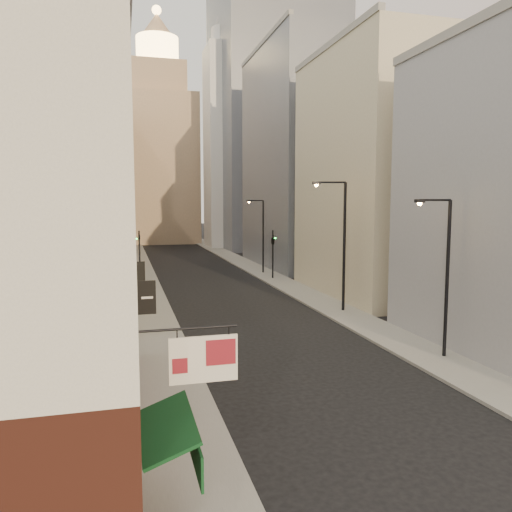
{
  "coord_description": "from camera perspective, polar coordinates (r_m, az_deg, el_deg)",
  "views": [
    {
      "loc": [
        -8.21,
        -8.13,
        7.75
      ],
      "look_at": [
        -1.61,
        16.63,
        5.01
      ],
      "focal_mm": 35.0,
      "sensor_mm": 36.0,
      "label": 1
    }
  ],
  "objects": [
    {
      "name": "streetlamp_near",
      "position": [
        26.04,
        20.7,
        -1.39
      ],
      "size": [
        2.08,
        0.3,
        7.93
      ],
      "rotation": [
        0.0,
        0.0,
        0.06
      ],
      "color": "black",
      "rests_on": "ground"
    },
    {
      "name": "left_bldg_tan",
      "position": [
        68.24,
        -18.22,
        6.43
      ],
      "size": [
        8.0,
        18.0,
        17.0
      ],
      "primitive_type": "cube",
      "color": "#9E8265",
      "rests_on": "ground"
    },
    {
      "name": "near_building_left",
      "position": [
        17.44,
        -24.0,
        -0.13
      ],
      "size": [
        8.3,
        23.04,
        12.3
      ],
      "color": "#5E291D",
      "rests_on": "ground"
    },
    {
      "name": "clock_tower",
      "position": [
        100.88,
        -10.98,
        11.62
      ],
      "size": [
        14.0,
        14.0,
        44.9
      ],
      "color": "#9E8265",
      "rests_on": "ground"
    },
    {
      "name": "left_bldg_grey",
      "position": [
        50.32,
        -19.44,
        8.32
      ],
      "size": [
        8.0,
        16.0,
        20.0
      ],
      "primitive_type": "cube",
      "color": "gray",
      "rests_on": "ground"
    },
    {
      "name": "right_bldg_beige",
      "position": [
        43.22,
        13.15,
        8.93
      ],
      "size": [
        8.0,
        16.0,
        20.0
      ],
      "primitive_type": "cube",
      "color": "#BCAF8D",
      "rests_on": "ground"
    },
    {
      "name": "right_bldg_wingrid",
      "position": [
        61.77,
        4.31,
        10.96
      ],
      "size": [
        8.0,
        20.0,
        26.0
      ],
      "primitive_type": "cube",
      "color": "gray",
      "rests_on": "ground"
    },
    {
      "name": "left_bldg_wingrid",
      "position": [
        88.32,
        -17.57,
        8.58
      ],
      "size": [
        8.0,
        20.0,
        24.0
      ],
      "primitive_type": "cube",
      "color": "gray",
      "rests_on": "ground"
    },
    {
      "name": "streetlamp_far",
      "position": [
        54.17,
        0.63,
        2.76
      ],
      "size": [
        2.05,
        0.76,
        8.04
      ],
      "rotation": [
        0.0,
        0.0,
        0.29
      ],
      "color": "black",
      "rests_on": "ground"
    },
    {
      "name": "left_bldg_beige",
      "position": [
        34.34,
        -21.38,
        6.1
      ],
      "size": [
        8.0,
        12.0,
        16.0
      ],
      "primitive_type": "cube",
      "color": "#BCAF8D",
      "rests_on": "ground"
    },
    {
      "name": "traffic_light_right",
      "position": [
        50.33,
        1.94,
        1.59
      ],
      "size": [
        0.73,
        0.73,
        5.0
      ],
      "rotation": [
        0.0,
        0.0,
        3.53
      ],
      "color": "black",
      "rests_on": "ground"
    },
    {
      "name": "highrise",
      "position": [
        91.8,
        2.06,
        17.35
      ],
      "size": [
        21.0,
        23.0,
        51.2
      ],
      "color": "gray",
      "rests_on": "ground"
    },
    {
      "name": "sidewalk_right",
      "position": [
        65.28,
        -1.79,
        -0.65
      ],
      "size": [
        3.0,
        140.0,
        0.15
      ],
      "primitive_type": "cube",
      "color": "gray",
      "rests_on": "ground"
    },
    {
      "name": "traffic_light_left",
      "position": [
        50.84,
        -13.19,
        1.23
      ],
      "size": [
        0.58,
        0.51,
        5.0
      ],
      "rotation": [
        0.0,
        0.0,
        3.41
      ],
      "color": "black",
      "rests_on": "ground"
    },
    {
      "name": "streetlamp_mid",
      "position": [
        35.48,
        9.69,
        2.0
      ],
      "size": [
        2.4,
        0.65,
        9.22
      ],
      "rotation": [
        0.0,
        0.0,
        -0.19
      ],
      "color": "black",
      "rests_on": "ground"
    },
    {
      "name": "white_tower",
      "position": [
        88.7,
        -3.04,
        13.13
      ],
      "size": [
        8.0,
        8.0,
        41.5
      ],
      "color": "silver",
      "rests_on": "ground"
    },
    {
      "name": "sidewalk_left",
      "position": [
        63.62,
        -13.27,
        -0.99
      ],
      "size": [
        3.0,
        140.0,
        0.15
      ],
      "primitive_type": "cube",
      "color": "gray",
      "rests_on": "ground"
    }
  ]
}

